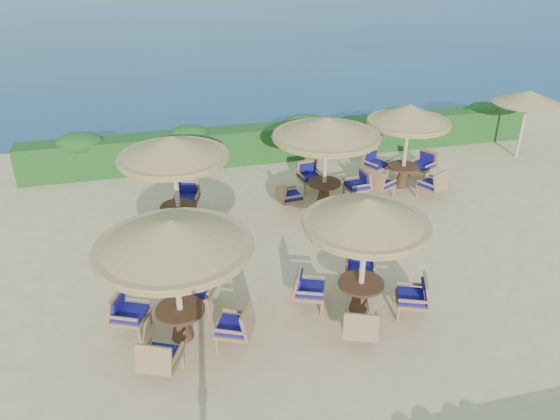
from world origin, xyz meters
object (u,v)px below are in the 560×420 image
Objects in this scene: extra_parasol at (529,97)px; cafe_set_0 at (175,258)px; cafe_set_4 at (407,134)px; cafe_set_1 at (365,239)px; cafe_set_2 at (174,160)px; cafe_set_3 at (326,144)px.

cafe_set_0 reaches higher than extra_parasol.
cafe_set_4 is (-5.06, -1.29, -0.43)m from extra_parasol.
cafe_set_1 and cafe_set_4 have the same top height.
cafe_set_2 is 1.03× the size of cafe_set_4.
cafe_set_1 and cafe_set_3 have the same top height.
extra_parasol is 0.84× the size of cafe_set_1.
cafe_set_3 is at bearing -168.63° from cafe_set_4.
cafe_set_4 is at bearing 11.37° from cafe_set_3.
extra_parasol is 0.83× the size of cafe_set_2.
cafe_set_0 and cafe_set_2 have the same top height.
cafe_set_1 is at bearing -123.11° from cafe_set_4.
extra_parasol is 12.30m from cafe_set_2.
cafe_set_0 is 6.74m from cafe_set_3.
extra_parasol is 11.04m from cafe_set_1.
cafe_set_1 is at bearing -0.59° from cafe_set_0.
cafe_set_4 is (2.77, 0.56, -0.15)m from cafe_set_3.
cafe_set_4 is at bearing 56.89° from cafe_set_1.
cafe_set_4 is (3.61, 5.54, -0.02)m from cafe_set_1.
cafe_set_2 and cafe_set_4 have the same top height.
cafe_set_0 is 3.74m from cafe_set_1.
extra_parasol is at bearing 11.03° from cafe_set_2.
cafe_set_1 is at bearing -141.77° from extra_parasol.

